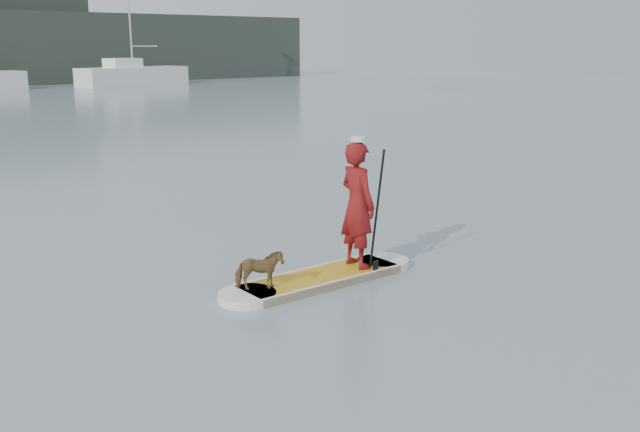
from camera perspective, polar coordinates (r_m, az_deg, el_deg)
ground at (r=11.94m, az=-24.06°, el=-4.14°), size 140.00×140.00×0.00m
paddleboard at (r=10.44m, az=0.00°, el=-5.02°), size 3.30×0.89×0.12m
paddler at (r=10.60m, az=3.01°, el=0.90°), size 0.52×0.73×1.89m
white_cap at (r=10.43m, az=3.08°, el=6.17°), size 0.22×0.22×0.07m
dog at (r=9.76m, az=-4.88°, el=-4.34°), size 0.71×0.56×0.55m
paddle at (r=10.48m, az=4.54°, el=-0.79°), size 0.10×0.30×2.00m
sailboat_f at (r=61.94m, az=-14.79°, el=10.93°), size 9.62×4.21×13.93m
shore_building_east at (r=68.34m, az=-22.51°, el=13.15°), size 10.00×4.00×8.00m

